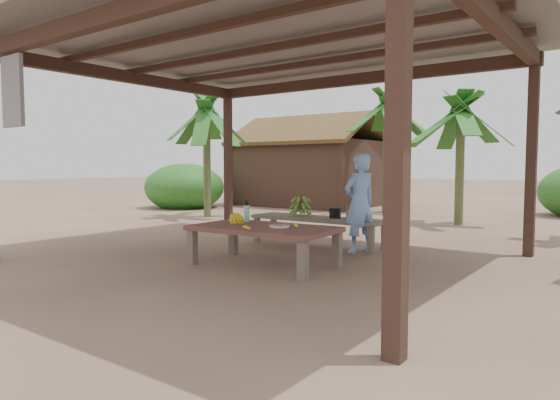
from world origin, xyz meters
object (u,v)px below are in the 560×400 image
Objects in this scene: plate at (279,226)px; cooking_pot at (335,213)px; woman at (360,203)px; water_flask at (247,213)px; ripe_banana_bunch at (234,217)px; work_table at (264,231)px; bench at (317,221)px.

cooking_pot reaches higher than plate.
plate is 1.59m from woman.
ripe_banana_bunch is at bearing -88.65° from water_flask.
water_flask reaches higher than work_table.
bench is 7.57× the size of water_flask.
water_flask is 1.66m from woman.
plate is at bearing 12.24° from woman.
work_table is 0.52m from ripe_banana_bunch.
cooking_pot is (0.50, 1.78, -0.05)m from ripe_banana_bunch.
plate is 0.87× the size of water_flask.
woman reaches higher than water_flask.
ripe_banana_bunch reaches higher than work_table.
ripe_banana_bunch reaches higher than bench.
work_table is 1.80m from cooking_pot.
work_table is 1.67m from woman.
ripe_banana_bunch reaches higher than plate.
bench is 1.53× the size of woman.
woman is at bearing -12.53° from bench.
ripe_banana_bunch is at bearing -10.84° from woman.
ripe_banana_bunch is 0.75m from plate.
work_table is at bearing -1.54° from ripe_banana_bunch.
bench is at bearing 106.84° from plate.
cooking_pot is (-0.00, 1.80, 0.09)m from work_table.
ripe_banana_bunch is (-0.22, -1.72, 0.18)m from bench.
water_flask is (-0.51, 0.28, 0.19)m from work_table.
work_table is 6.36× the size of water_flask.
water_flask is at bearing 148.44° from work_table.
cooking_pot is (0.28, 0.06, 0.13)m from bench.
woman is at bearing 67.74° from work_table.
woman is (0.30, 1.55, 0.20)m from plate.
plate is at bearing -19.56° from water_flask.
water_flask is at bearing -99.38° from bench.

